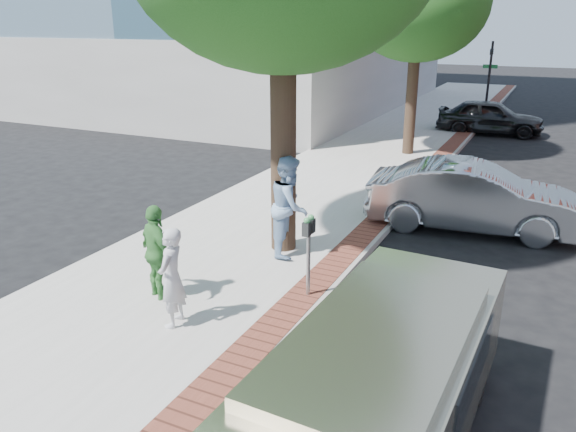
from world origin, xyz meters
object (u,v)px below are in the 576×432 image
Objects in this scene: person_gray at (172,277)px; van at (389,375)px; person_green at (157,252)px; sedan_silver at (473,197)px; parking_meter at (309,239)px; person_officer at (290,206)px; bg_car at (490,117)px.

van is (3.75, -0.98, -0.02)m from person_gray.
person_gray is 0.97× the size of person_green.
sedan_silver is at bearing 140.99° from person_gray.
parking_meter is at bearing 130.84° from van.
parking_meter is at bearing -160.36° from person_officer.
person_officer is at bearing 161.22° from person_gray.
person_gray is 0.33× the size of sedan_silver.
parking_meter is at bearing 128.67° from person_gray.
person_green is 4.84m from van.
person_officer is 3.02m from person_green.
bg_car is (-1.17, 12.74, -0.04)m from sedan_silver.
van is (3.35, -4.40, -0.23)m from person_officer.
person_gray is 0.79× the size of person_officer.
person_gray is at bearing 146.17° from sedan_silver.
van is at bearing -51.60° from parking_meter.
person_gray is 19.81m from bg_car.
person_officer is at bearing 129.73° from van.
person_officer is 0.42× the size of sedan_silver.
bg_car is at bearing 87.32° from parking_meter.
person_officer reaches higher than person_gray.
sedan_silver is 1.02× the size of van.
parking_meter is 0.91× the size of person_gray.
bg_car is (0.83, 17.82, -0.45)m from parking_meter.
person_gray is 0.34× the size of van.
person_officer reaches higher than person_green.
van is at bearing 179.25° from bg_car.
sedan_silver is 7.91m from van.
person_gray is 7.77m from sedan_silver.
person_green is at bearing 165.97° from bg_car.
parking_meter is at bearing 172.67° from bg_car.
person_green reaches higher than bg_car.
person_officer is at bearing -86.11° from person_green.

